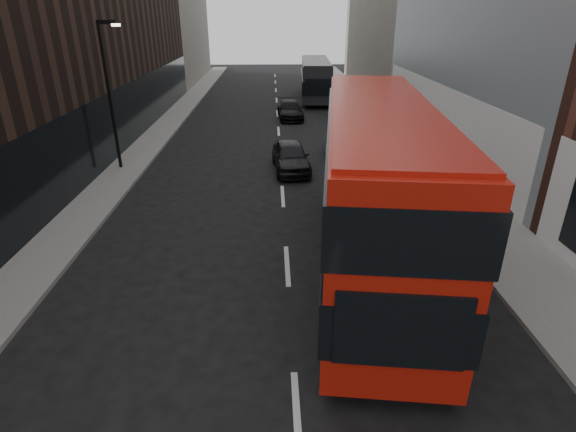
{
  "coord_description": "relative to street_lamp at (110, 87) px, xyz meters",
  "views": [
    {
      "loc": [
        -0.41,
        -4.52,
        7.44
      ],
      "look_at": [
        -0.03,
        6.35,
        2.5
      ],
      "focal_mm": 28.0,
      "sensor_mm": 36.0,
      "label": 1
    }
  ],
  "objects": [
    {
      "name": "car_a",
      "position": [
        8.72,
        -0.34,
        -3.44
      ],
      "size": [
        2.05,
        4.44,
        1.48
      ],
      "primitive_type": "imported",
      "rotation": [
        0.0,
        0.0,
        0.07
      ],
      "color": "black",
      "rests_on": "ground"
    },
    {
      "name": "sidewalk_left",
      "position": [
        0.22,
        7.0,
        -4.11
      ],
      "size": [
        2.0,
        80.0,
        0.15
      ],
      "primitive_type": "cube",
      "color": "slate",
      "rests_on": "ground"
    },
    {
      "name": "building_left_far",
      "position": [
        -3.28,
        34.0,
        2.32
      ],
      "size": [
        5.0,
        20.0,
        13.0
      ],
      "primitive_type": "cube",
      "color": "#67625B",
      "rests_on": "ground"
    },
    {
      "name": "car_c",
      "position": [
        9.18,
        12.09,
        -3.53
      ],
      "size": [
        2.03,
        4.55,
        1.3
      ],
      "primitive_type": "imported",
      "rotation": [
        0.0,
        0.0,
        0.05
      ],
      "color": "black",
      "rests_on": "ground"
    },
    {
      "name": "street_lamp",
      "position": [
        0.0,
        0.0,
        0.0
      ],
      "size": [
        1.06,
        0.22,
        7.0
      ],
      "color": "black",
      "rests_on": "sidewalk_left"
    },
    {
      "name": "car_b",
      "position": [
        11.77,
        0.78,
        -3.42
      ],
      "size": [
        2.2,
        4.78,
        1.52
      ],
      "primitive_type": "imported",
      "rotation": [
        0.0,
        0.0,
        0.13
      ],
      "color": "gray",
      "rests_on": "ground"
    },
    {
      "name": "sidewalk_right",
      "position": [
        15.72,
        7.0,
        -4.11
      ],
      "size": [
        3.0,
        80.0,
        0.15
      ],
      "primitive_type": "cube",
      "color": "slate",
      "rests_on": "ground"
    },
    {
      "name": "grey_bus",
      "position": [
        11.85,
        20.55,
        -2.3
      ],
      "size": [
        3.16,
        11.02,
        3.52
      ],
      "rotation": [
        0.0,
        0.0,
        -0.05
      ],
      "color": "black",
      "rests_on": "ground"
    },
    {
      "name": "building_left_mid",
      "position": [
        -3.28,
        12.0,
        2.82
      ],
      "size": [
        5.0,
        24.0,
        14.0
      ],
      "primitive_type": "cube",
      "color": "black",
      "rests_on": "ground"
    },
    {
      "name": "red_bus",
      "position": [
        10.9,
        -9.8,
        -1.33
      ],
      "size": [
        4.59,
        12.94,
        5.13
      ],
      "rotation": [
        0.0,
        0.0,
        -0.13
      ],
      "color": "#A3140A",
      "rests_on": "ground"
    }
  ]
}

